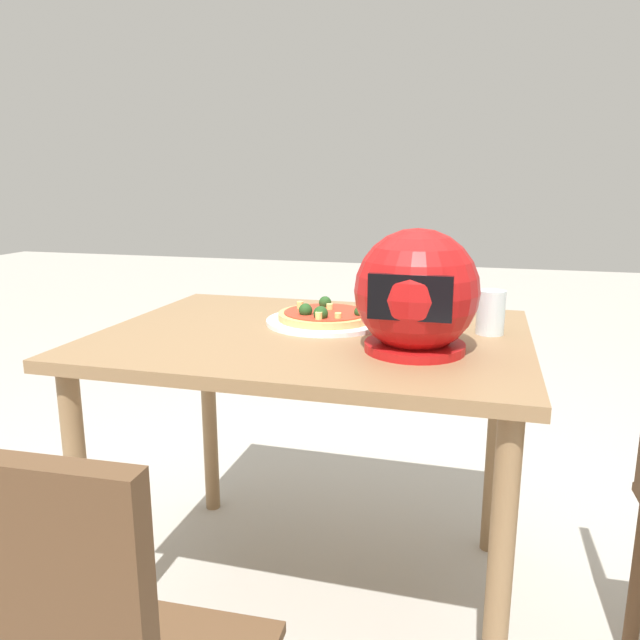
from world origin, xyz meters
name	(u,v)px	position (x,y,z in m)	size (l,w,h in m)	color
ground_plane	(314,592)	(0.00, 0.00, 0.00)	(14.00, 14.00, 0.00)	#B2ADA3
dining_table	(314,368)	(0.00, 0.00, 0.66)	(1.07, 0.82, 0.76)	olive
pizza_plate	(326,321)	(-0.01, -0.10, 0.77)	(0.32, 0.32, 0.01)	white
pizza	(325,315)	(-0.01, -0.09, 0.79)	(0.26, 0.26, 0.05)	tan
motorcycle_helmet	(416,293)	(-0.27, 0.12, 0.90)	(0.28, 0.28, 0.28)	#B21414
drinking_glass	(491,312)	(-0.43, -0.09, 0.82)	(0.07, 0.07, 0.11)	silver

